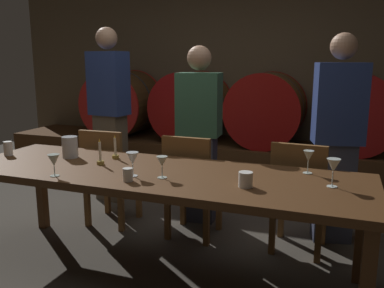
{
  "coord_description": "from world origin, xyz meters",
  "views": [
    {
      "loc": [
        1.32,
        -2.55,
        1.46
      ],
      "look_at": [
        0.29,
        0.22,
        0.86
      ],
      "focal_mm": 37.91,
      "sensor_mm": 36.0,
      "label": 1
    }
  ],
  "objects_px": {
    "chair_right": "(299,192)",
    "wine_glass_center_right": "(162,162)",
    "wine_barrel_center_right": "(266,109)",
    "dining_table": "(157,180)",
    "wine_glass_far_right": "(333,166)",
    "cup_left": "(8,148)",
    "wine_barrel_far_left": "(123,103)",
    "pitcher": "(70,147)",
    "guest_left": "(110,113)",
    "guest_center": "(199,134)",
    "candle_left": "(100,158)",
    "chair_left": "(108,173)",
    "wine_glass_left": "(54,161)",
    "wine_glass_center_left": "(133,159)",
    "cup_center": "(128,175)",
    "chair_center": "(191,182)",
    "candle_right": "(115,152)",
    "wine_barrel_far_right": "(356,113)",
    "wine_barrel_center_left": "(192,106)",
    "wine_glass_right": "(308,157)",
    "guest_right": "(337,138)",
    "cup_right": "(246,180)"
  },
  "relations": [
    {
      "from": "wine_barrel_center_left",
      "to": "chair_left",
      "type": "xyz_separation_m",
      "value": [
        -0.11,
        -1.83,
        -0.41
      ]
    },
    {
      "from": "wine_glass_far_right",
      "to": "cup_left",
      "type": "relative_size",
      "value": 1.54
    },
    {
      "from": "chair_right",
      "to": "wine_barrel_far_right",
      "type": "bearing_deg",
      "value": -99.36
    },
    {
      "from": "guest_left",
      "to": "wine_glass_far_right",
      "type": "bearing_deg",
      "value": 159.22
    },
    {
      "from": "dining_table",
      "to": "wine_glass_right",
      "type": "relative_size",
      "value": 18.24
    },
    {
      "from": "dining_table",
      "to": "pitcher",
      "type": "bearing_deg",
      "value": 171.05
    },
    {
      "from": "candle_left",
      "to": "guest_center",
      "type": "bearing_deg",
      "value": 69.48
    },
    {
      "from": "wine_barrel_far_right",
      "to": "chair_left",
      "type": "distance_m",
      "value": 2.78
    },
    {
      "from": "chair_center",
      "to": "wine_glass_center_left",
      "type": "xyz_separation_m",
      "value": [
        -0.1,
        -0.79,
        0.37
      ]
    },
    {
      "from": "guest_right",
      "to": "wine_barrel_far_right",
      "type": "bearing_deg",
      "value": -109.81
    },
    {
      "from": "wine_barrel_center_left",
      "to": "wine_glass_center_left",
      "type": "distance_m",
      "value": 2.69
    },
    {
      "from": "wine_glass_right",
      "to": "cup_left",
      "type": "distance_m",
      "value": 2.24
    },
    {
      "from": "wine_barrel_center_right",
      "to": "guest_center",
      "type": "height_order",
      "value": "guest_center"
    },
    {
      "from": "wine_glass_left",
      "to": "wine_glass_center_left",
      "type": "relative_size",
      "value": 0.91
    },
    {
      "from": "dining_table",
      "to": "cup_right",
      "type": "relative_size",
      "value": 30.84
    },
    {
      "from": "dining_table",
      "to": "wine_glass_left",
      "type": "bearing_deg",
      "value": -149.03
    },
    {
      "from": "pitcher",
      "to": "wine_glass_left",
      "type": "height_order",
      "value": "pitcher"
    },
    {
      "from": "dining_table",
      "to": "cup_right",
      "type": "bearing_deg",
      "value": -11.79
    },
    {
      "from": "dining_table",
      "to": "guest_center",
      "type": "xyz_separation_m",
      "value": [
        -0.07,
        1.03,
        0.14
      ]
    },
    {
      "from": "wine_barrel_center_right",
      "to": "candle_right",
      "type": "xyz_separation_m",
      "value": [
        -0.72,
        -2.25,
        -0.1
      ]
    },
    {
      "from": "guest_center",
      "to": "wine_glass_far_right",
      "type": "bearing_deg",
      "value": 135.47
    },
    {
      "from": "wine_glass_center_right",
      "to": "cup_left",
      "type": "distance_m",
      "value": 1.38
    },
    {
      "from": "chair_right",
      "to": "wine_glass_center_right",
      "type": "bearing_deg",
      "value": 49.22
    },
    {
      "from": "wine_barrel_center_right",
      "to": "dining_table",
      "type": "xyz_separation_m",
      "value": [
        -0.28,
        -2.47,
        -0.21
      ]
    },
    {
      "from": "chair_center",
      "to": "cup_right",
      "type": "xyz_separation_m",
      "value": [
        0.63,
        -0.76,
        0.3
      ]
    },
    {
      "from": "chair_right",
      "to": "guest_left",
      "type": "bearing_deg",
      "value": -13.29
    },
    {
      "from": "wine_barrel_far_left",
      "to": "candle_right",
      "type": "relative_size",
      "value": 4.86
    },
    {
      "from": "wine_barrel_center_left",
      "to": "wine_glass_center_left",
      "type": "relative_size",
      "value": 5.61
    },
    {
      "from": "candle_left",
      "to": "wine_barrel_far_left",
      "type": "bearing_deg",
      "value": 116.69
    },
    {
      "from": "guest_left",
      "to": "guest_center",
      "type": "distance_m",
      "value": 1.09
    },
    {
      "from": "chair_center",
      "to": "guest_left",
      "type": "distance_m",
      "value": 1.37
    },
    {
      "from": "guest_center",
      "to": "wine_glass_center_left",
      "type": "relative_size",
      "value": 10.19
    },
    {
      "from": "wine_barrel_far_right",
      "to": "wine_glass_left",
      "type": "bearing_deg",
      "value": -123.17
    },
    {
      "from": "chair_center",
      "to": "pitcher",
      "type": "distance_m",
      "value": 0.99
    },
    {
      "from": "guest_center",
      "to": "cup_center",
      "type": "xyz_separation_m",
      "value": [
        0.0,
        -1.3,
        -0.03
      ]
    },
    {
      "from": "chair_center",
      "to": "cup_center",
      "type": "xyz_separation_m",
      "value": [
        -0.07,
        -0.9,
        0.29
      ]
    },
    {
      "from": "guest_left",
      "to": "candle_left",
      "type": "bearing_deg",
      "value": 126.55
    },
    {
      "from": "chair_left",
      "to": "wine_glass_far_right",
      "type": "bearing_deg",
      "value": 161.46
    },
    {
      "from": "chair_right",
      "to": "wine_glass_far_right",
      "type": "relative_size",
      "value": 5.23
    },
    {
      "from": "chair_left",
      "to": "chair_right",
      "type": "height_order",
      "value": "same"
    },
    {
      "from": "chair_center",
      "to": "candle_left",
      "type": "relative_size",
      "value": 4.68
    },
    {
      "from": "guest_left",
      "to": "wine_barrel_center_right",
      "type": "bearing_deg",
      "value": -131.71
    },
    {
      "from": "wine_barrel_center_left",
      "to": "wine_glass_center_right",
      "type": "relative_size",
      "value": 6.33
    },
    {
      "from": "wine_barrel_center_left",
      "to": "guest_center",
      "type": "height_order",
      "value": "guest_center"
    },
    {
      "from": "wine_barrel_far_left",
      "to": "chair_left",
      "type": "height_order",
      "value": "wine_barrel_far_left"
    },
    {
      "from": "chair_right",
      "to": "pitcher",
      "type": "distance_m",
      "value": 1.76
    },
    {
      "from": "chair_right",
      "to": "wine_glass_far_right",
      "type": "bearing_deg",
      "value": 114.36
    },
    {
      "from": "pitcher",
      "to": "chair_right",
      "type": "bearing_deg",
      "value": 18.1
    },
    {
      "from": "wine_barrel_far_left",
      "to": "pitcher",
      "type": "distance_m",
      "value": 2.51
    },
    {
      "from": "guest_center",
      "to": "candle_left",
      "type": "bearing_deg",
      "value": 65.1
    }
  ]
}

